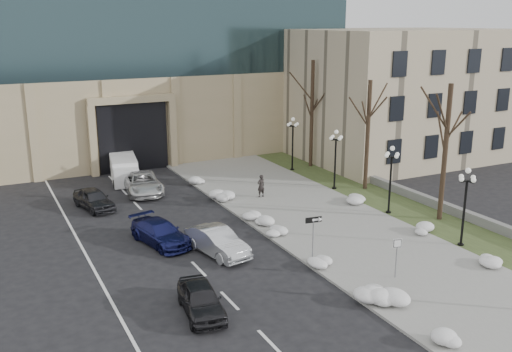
# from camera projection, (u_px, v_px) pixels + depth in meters

# --- Properties ---
(ground) EXTENTS (160.00, 160.00, 0.00)m
(ground) POSITION_uv_depth(u_px,v_px,m) (424.00, 327.00, 24.51)
(ground) COLOR black
(ground) RESTS_ON ground
(sidewalk) EXTENTS (9.00, 40.00, 0.12)m
(sidewalk) POSITION_uv_depth(u_px,v_px,m) (317.00, 217.00, 38.07)
(sidewalk) COLOR gray
(sidewalk) RESTS_ON ground
(curb) EXTENTS (0.30, 40.00, 0.14)m
(curb) POSITION_uv_depth(u_px,v_px,m) (257.00, 228.00, 36.12)
(curb) COLOR gray
(curb) RESTS_ON ground
(grass_strip) EXTENTS (4.00, 40.00, 0.10)m
(grass_strip) POSITION_uv_depth(u_px,v_px,m) (393.00, 204.00, 40.90)
(grass_strip) COLOR #354221
(grass_strip) RESTS_ON ground
(stone_wall) EXTENTS (0.50, 30.00, 0.70)m
(stone_wall) POSITION_uv_depth(u_px,v_px,m) (397.00, 189.00, 43.41)
(stone_wall) COLOR slate
(stone_wall) RESTS_ON ground
(classical_building) EXTENTS (22.00, 18.12, 12.00)m
(classical_building) POSITION_uv_depth(u_px,v_px,m) (400.00, 91.00, 56.59)
(classical_building) COLOR tan
(classical_building) RESTS_ON ground
(car_a) EXTENTS (2.18, 4.25, 1.39)m
(car_a) POSITION_uv_depth(u_px,v_px,m) (201.00, 299.00, 25.52)
(car_a) COLOR black
(car_a) RESTS_ON ground
(car_b) EXTENTS (2.50, 4.82, 1.51)m
(car_b) POSITION_uv_depth(u_px,v_px,m) (217.00, 242.00, 32.03)
(car_b) COLOR #B5B9BD
(car_b) RESTS_ON ground
(car_c) EXTENTS (2.98, 5.08, 1.38)m
(car_c) POSITION_uv_depth(u_px,v_px,m) (160.00, 233.00, 33.54)
(car_c) COLOR #171B52
(car_c) RESTS_ON ground
(car_d) EXTENTS (3.10, 5.77, 1.54)m
(car_d) POSITION_uv_depth(u_px,v_px,m) (142.00, 183.00, 43.56)
(car_d) COLOR silver
(car_d) RESTS_ON ground
(car_e) EXTENTS (2.58, 4.48, 1.43)m
(car_e) POSITION_uv_depth(u_px,v_px,m) (94.00, 199.00, 39.79)
(car_e) COLOR #28292D
(car_e) RESTS_ON ground
(pedestrian) EXTENTS (0.66, 0.48, 1.70)m
(pedestrian) POSITION_uv_depth(u_px,v_px,m) (261.00, 186.00, 42.09)
(pedestrian) COLOR black
(pedestrian) RESTS_ON sidewalk
(box_truck) EXTENTS (2.94, 6.06, 1.84)m
(box_truck) POSITION_uv_depth(u_px,v_px,m) (124.00, 170.00, 46.96)
(box_truck) COLOR silver
(box_truck) RESTS_ON ground
(one_way_sign) EXTENTS (0.98, 0.30, 2.62)m
(one_way_sign) POSITION_uv_depth(u_px,v_px,m) (316.00, 225.00, 30.58)
(one_way_sign) COLOR slate
(one_way_sign) RESTS_ON ground
(keep_sign) EXTENTS (0.46, 0.19, 2.21)m
(keep_sign) POSITION_uv_depth(u_px,v_px,m) (397.00, 250.00, 28.64)
(keep_sign) COLOR slate
(keep_sign) RESTS_ON ground
(snow_clump_a) EXTENTS (1.10, 1.60, 0.36)m
(snow_clump_a) POSITION_uv_depth(u_px,v_px,m) (448.00, 343.00, 22.79)
(snow_clump_a) COLOR silver
(snow_clump_a) RESTS_ON sidewalk
(snow_clump_b) EXTENTS (1.10, 1.60, 0.36)m
(snow_clump_b) POSITION_uv_depth(u_px,v_px,m) (375.00, 300.00, 26.29)
(snow_clump_b) COLOR silver
(snow_clump_b) RESTS_ON sidewalk
(snow_clump_c) EXTENTS (1.10, 1.60, 0.36)m
(snow_clump_c) POSITION_uv_depth(u_px,v_px,m) (319.00, 262.00, 30.38)
(snow_clump_c) COLOR silver
(snow_clump_c) RESTS_ON sidewalk
(snow_clump_d) EXTENTS (1.10, 1.60, 0.36)m
(snow_clump_d) POSITION_uv_depth(u_px,v_px,m) (278.00, 233.00, 34.54)
(snow_clump_d) COLOR silver
(snow_clump_d) RESTS_ON sidewalk
(snow_clump_e) EXTENTS (1.10, 1.60, 0.36)m
(snow_clump_e) POSITION_uv_depth(u_px,v_px,m) (248.00, 215.00, 37.74)
(snow_clump_e) COLOR silver
(snow_clump_e) RESTS_ON sidewalk
(snow_clump_f) EXTENTS (1.10, 1.60, 0.36)m
(snow_clump_f) POSITION_uv_depth(u_px,v_px,m) (223.00, 197.00, 41.69)
(snow_clump_f) COLOR silver
(snow_clump_f) RESTS_ON sidewalk
(snow_clump_g) EXTENTS (1.10, 1.60, 0.36)m
(snow_clump_g) POSITION_uv_depth(u_px,v_px,m) (199.00, 181.00, 45.71)
(snow_clump_g) COLOR silver
(snow_clump_g) RESTS_ON sidewalk
(snow_clump_h) EXTENTS (1.10, 1.60, 0.36)m
(snow_clump_h) POSITION_uv_depth(u_px,v_px,m) (484.00, 260.00, 30.66)
(snow_clump_h) COLOR silver
(snow_clump_h) RESTS_ON sidewalk
(snow_clump_i) EXTENTS (1.10, 1.60, 0.36)m
(snow_clump_i) POSITION_uv_depth(u_px,v_px,m) (421.00, 229.00, 35.22)
(snow_clump_i) COLOR silver
(snow_clump_i) RESTS_ON sidewalk
(snow_clump_j) EXTENTS (1.10, 1.60, 0.36)m
(snow_clump_j) POSITION_uv_depth(u_px,v_px,m) (355.00, 200.00, 40.97)
(snow_clump_j) COLOR silver
(snow_clump_j) RESTS_ON sidewalk
(snow_clump_k) EXTENTS (1.10, 1.60, 0.36)m
(snow_clump_k) POSITION_uv_depth(u_px,v_px,m) (384.00, 299.00, 26.39)
(snow_clump_k) COLOR silver
(snow_clump_k) RESTS_ON sidewalk
(snow_clump_l) EXTENTS (1.10, 1.60, 0.36)m
(snow_clump_l) POSITION_uv_depth(u_px,v_px,m) (262.00, 221.00, 36.63)
(snow_clump_l) COLOR silver
(snow_clump_l) RESTS_ON sidewalk
(lamppost_a) EXTENTS (1.18, 1.18, 4.76)m
(lamppost_a) POSITION_uv_depth(u_px,v_px,m) (466.00, 196.00, 32.48)
(lamppost_a) COLOR black
(lamppost_a) RESTS_ON ground
(lamppost_b) EXTENTS (1.18, 1.18, 4.76)m
(lamppost_b) POSITION_uv_depth(u_px,v_px,m) (391.00, 171.00, 38.07)
(lamppost_b) COLOR black
(lamppost_b) RESTS_ON ground
(lamppost_c) EXTENTS (1.18, 1.18, 4.76)m
(lamppost_c) POSITION_uv_depth(u_px,v_px,m) (336.00, 151.00, 43.67)
(lamppost_c) COLOR black
(lamppost_c) RESTS_ON ground
(lamppost_d) EXTENTS (1.18, 1.18, 4.76)m
(lamppost_d) POSITION_uv_depth(u_px,v_px,m) (293.00, 137.00, 49.27)
(lamppost_d) COLOR black
(lamppost_d) RESTS_ON ground
(tree_near) EXTENTS (3.20, 3.20, 9.00)m
(tree_near) POSITION_uv_depth(u_px,v_px,m) (447.00, 134.00, 36.15)
(tree_near) COLOR black
(tree_near) RESTS_ON ground
(tree_mid) EXTENTS (3.20, 3.20, 8.50)m
(tree_mid) POSITION_uv_depth(u_px,v_px,m) (368.00, 120.00, 43.13)
(tree_mid) COLOR black
(tree_mid) RESTS_ON ground
(tree_far) EXTENTS (3.20, 3.20, 9.50)m
(tree_far) POSITION_uv_depth(u_px,v_px,m) (312.00, 99.00, 49.85)
(tree_far) COLOR black
(tree_far) RESTS_ON ground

